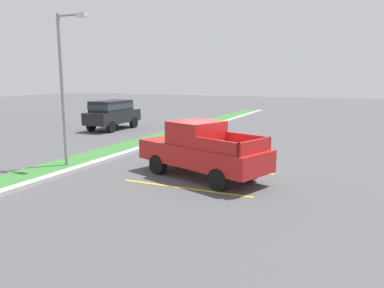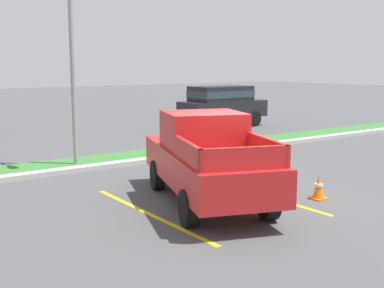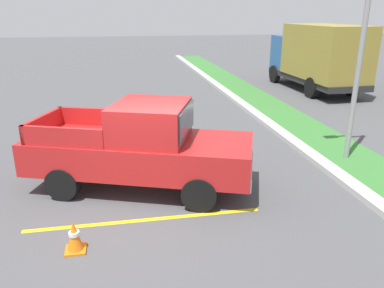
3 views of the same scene
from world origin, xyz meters
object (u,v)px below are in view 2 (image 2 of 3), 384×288
(street_light, at_px, (74,50))
(traffic_cone, at_px, (319,187))
(pickup_truck_main, at_px, (206,159))
(suv_distant, at_px, (222,103))

(street_light, distance_m, traffic_cone, 8.40)
(pickup_truck_main, relative_size, street_light, 0.89)
(suv_distant, relative_size, traffic_cone, 7.70)
(traffic_cone, bearing_deg, street_light, 114.05)
(pickup_truck_main, xyz_separation_m, street_light, (-0.79, 5.69, 2.60))
(pickup_truck_main, xyz_separation_m, traffic_cone, (2.35, -1.35, -0.75))
(pickup_truck_main, height_order, street_light, street_light)
(suv_distant, bearing_deg, street_light, -152.55)
(suv_distant, distance_m, traffic_cone, 14.16)
(suv_distant, distance_m, street_light, 11.65)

